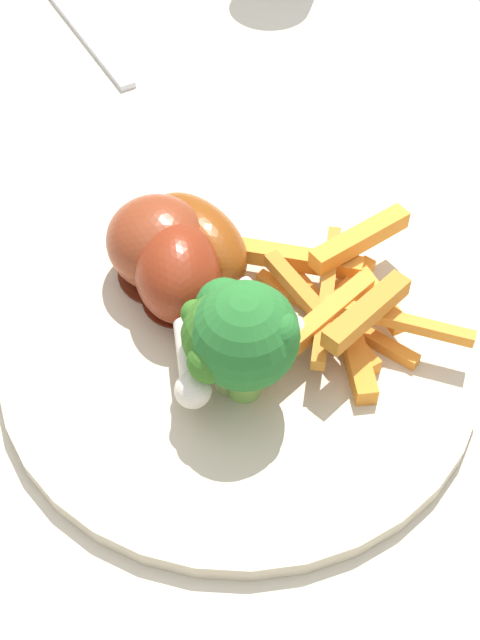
{
  "coord_description": "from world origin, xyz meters",
  "views": [
    {
      "loc": [
        -0.36,
        0.02,
        1.11
      ],
      "look_at": [
        -0.07,
        -0.05,
        0.75
      ],
      "focal_mm": 48.69,
      "sensor_mm": 36.0,
      "label": 1
    }
  ],
  "objects_px": {
    "broccoli_floret_front": "(223,339)",
    "fork": "(76,26)",
    "broccoli_floret_middle": "(242,332)",
    "dining_table": "(149,384)",
    "chicken_drumstick_near": "(203,246)",
    "dinner_plate": "(240,349)",
    "chicken_drumstick_far": "(164,247)",
    "chicken_drumstick_extra": "(178,278)",
    "carrot_fries_pile": "(338,301)"
  },
  "relations": [
    {
      "from": "broccoli_floret_front",
      "to": "fork",
      "type": "bearing_deg",
      "value": 5.65
    },
    {
      "from": "fork",
      "to": "broccoli_floret_middle",
      "type": "bearing_deg",
      "value": 171.15
    },
    {
      "from": "fork",
      "to": "dining_table",
      "type": "bearing_deg",
      "value": 164.81
    },
    {
      "from": "broccoli_floret_front",
      "to": "chicken_drumstick_near",
      "type": "height_order",
      "value": "broccoli_floret_front"
    },
    {
      "from": "dining_table",
      "to": "dinner_plate",
      "type": "relative_size",
      "value": 4.51
    },
    {
      "from": "broccoli_floret_middle",
      "to": "dining_table",
      "type": "bearing_deg",
      "value": 24.03
    },
    {
      "from": "dinner_plate",
      "to": "broccoli_floret_front",
      "type": "bearing_deg",
      "value": 150.85
    },
    {
      "from": "broccoli_floret_front",
      "to": "broccoli_floret_middle",
      "type": "height_order",
      "value": "broccoli_floret_middle"
    },
    {
      "from": "chicken_drumstick_far",
      "to": "chicken_drumstick_extra",
      "type": "distance_m",
      "value": 0.03
    },
    {
      "from": "broccoli_floret_front",
      "to": "chicken_drumstick_far",
      "type": "xyz_separation_m",
      "value": [
        0.09,
        0.02,
        -0.02
      ]
    },
    {
      "from": "broccoli_floret_front",
      "to": "chicken_drumstick_extra",
      "type": "height_order",
      "value": "broccoli_floret_front"
    },
    {
      "from": "chicken_drumstick_far",
      "to": "fork",
      "type": "bearing_deg",
      "value": 4.27
    },
    {
      "from": "chicken_drumstick_far",
      "to": "chicken_drumstick_extra",
      "type": "bearing_deg",
      "value": -171.67
    },
    {
      "from": "broccoli_floret_front",
      "to": "dinner_plate",
      "type": "bearing_deg",
      "value": -29.15
    },
    {
      "from": "broccoli_floret_middle",
      "to": "chicken_drumstick_far",
      "type": "relative_size",
      "value": 0.67
    },
    {
      "from": "carrot_fries_pile",
      "to": "chicken_drumstick_far",
      "type": "relative_size",
      "value": 1.13
    },
    {
      "from": "broccoli_floret_middle",
      "to": "dinner_plate",
      "type": "bearing_deg",
      "value": -11.56
    },
    {
      "from": "dinner_plate",
      "to": "chicken_drumstick_far",
      "type": "distance_m",
      "value": 0.07
    },
    {
      "from": "chicken_drumstick_far",
      "to": "fork",
      "type": "distance_m",
      "value": 0.3
    },
    {
      "from": "dining_table",
      "to": "carrot_fries_pile",
      "type": "relative_size",
      "value": 9.52
    },
    {
      "from": "dining_table",
      "to": "carrot_fries_pile",
      "type": "bearing_deg",
      "value": -122.35
    },
    {
      "from": "dining_table",
      "to": "chicken_drumstick_far",
      "type": "relative_size",
      "value": 10.76
    },
    {
      "from": "dining_table",
      "to": "broccoli_floret_front",
      "type": "height_order",
      "value": "broccoli_floret_front"
    },
    {
      "from": "broccoli_floret_middle",
      "to": "chicken_drumstick_extra",
      "type": "bearing_deg",
      "value": 19.16
    },
    {
      "from": "dining_table",
      "to": "chicken_drumstick_extra",
      "type": "relative_size",
      "value": 9.66
    },
    {
      "from": "dining_table",
      "to": "broccoli_floret_middle",
      "type": "xyz_separation_m",
      "value": [
        -0.1,
        -0.04,
        0.17
      ]
    },
    {
      "from": "chicken_drumstick_near",
      "to": "fork",
      "type": "distance_m",
      "value": 0.3
    },
    {
      "from": "broccoli_floret_front",
      "to": "chicken_drumstick_extra",
      "type": "distance_m",
      "value": 0.06
    },
    {
      "from": "carrot_fries_pile",
      "to": "chicken_drumstick_near",
      "type": "bearing_deg",
      "value": 49.52
    },
    {
      "from": "chicken_drumstick_far",
      "to": "chicken_drumstick_extra",
      "type": "xyz_separation_m",
      "value": [
        -0.03,
        -0.0,
        -0.0
      ]
    },
    {
      "from": "dining_table",
      "to": "chicken_drumstick_extra",
      "type": "distance_m",
      "value": 0.15
    },
    {
      "from": "chicken_drumstick_extra",
      "to": "chicken_drumstick_near",
      "type": "bearing_deg",
      "value": -37.7
    },
    {
      "from": "broccoli_floret_front",
      "to": "fork",
      "type": "height_order",
      "value": "broccoli_floret_front"
    },
    {
      "from": "dinner_plate",
      "to": "chicken_drumstick_near",
      "type": "bearing_deg",
      "value": 8.19
    },
    {
      "from": "dinner_plate",
      "to": "chicken_drumstick_extra",
      "type": "height_order",
      "value": "chicken_drumstick_extra"
    },
    {
      "from": "chicken_drumstick_extra",
      "to": "fork",
      "type": "distance_m",
      "value": 0.32
    },
    {
      "from": "broccoli_floret_front",
      "to": "chicken_drumstick_extra",
      "type": "xyz_separation_m",
      "value": [
        0.06,
        0.01,
        -0.02
      ]
    },
    {
      "from": "broccoli_floret_middle",
      "to": "chicken_drumstick_near",
      "type": "height_order",
      "value": "broccoli_floret_middle"
    },
    {
      "from": "fork",
      "to": "chicken_drumstick_extra",
      "type": "bearing_deg",
      "value": 168.7
    },
    {
      "from": "chicken_drumstick_far",
      "to": "dinner_plate",
      "type": "bearing_deg",
      "value": -152.29
    },
    {
      "from": "broccoli_floret_middle",
      "to": "chicken_drumstick_far",
      "type": "xyz_separation_m",
      "value": [
        0.09,
        0.03,
        -0.02
      ]
    },
    {
      "from": "carrot_fries_pile",
      "to": "fork",
      "type": "height_order",
      "value": "carrot_fries_pile"
    },
    {
      "from": "chicken_drumstick_near",
      "to": "broccoli_floret_middle",
      "type": "bearing_deg",
      "value": -178.27
    },
    {
      "from": "chicken_drumstick_near",
      "to": "dining_table",
      "type": "bearing_deg",
      "value": 74.05
    },
    {
      "from": "dinner_plate",
      "to": "chicken_drumstick_near",
      "type": "relative_size",
      "value": 2.03
    },
    {
      "from": "carrot_fries_pile",
      "to": "dining_table",
      "type": "bearing_deg",
      "value": 57.65
    },
    {
      "from": "dining_table",
      "to": "chicken_drumstick_far",
      "type": "height_order",
      "value": "chicken_drumstick_far"
    },
    {
      "from": "broccoli_floret_middle",
      "to": "chicken_drumstick_far",
      "type": "distance_m",
      "value": 0.09
    },
    {
      "from": "chicken_drumstick_extra",
      "to": "broccoli_floret_middle",
      "type": "bearing_deg",
      "value": -160.84
    },
    {
      "from": "carrot_fries_pile",
      "to": "chicken_drumstick_near",
      "type": "relative_size",
      "value": 0.96
    }
  ]
}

